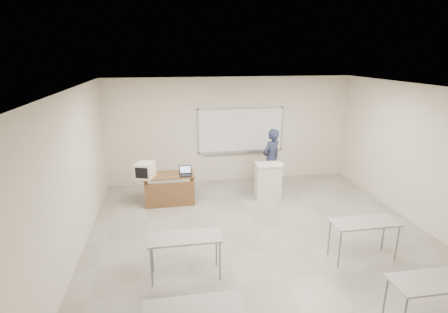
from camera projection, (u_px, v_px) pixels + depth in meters
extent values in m
cube|color=gray|center=(269.00, 251.00, 6.64)|extent=(7.00, 8.00, 0.01)
cube|color=white|center=(241.00, 130.00, 10.01)|extent=(2.40, 0.03, 1.20)
cube|color=#B7BABC|center=(241.00, 109.00, 9.83)|extent=(2.48, 0.04, 0.04)
cube|color=#B7BABC|center=(240.00, 151.00, 10.18)|extent=(2.48, 0.04, 0.04)
cube|color=#B7BABC|center=(198.00, 132.00, 9.81)|extent=(0.04, 0.04, 1.28)
cube|color=#B7BABC|center=(282.00, 129.00, 10.21)|extent=(0.04, 0.04, 1.28)
cube|color=#B7BABC|center=(241.00, 153.00, 10.15)|extent=(2.16, 0.07, 0.02)
cube|color=gray|center=(185.00, 238.00, 5.70)|extent=(1.20, 0.50, 0.03)
cylinder|color=slate|center=(151.00, 267.00, 5.53)|extent=(0.03, 0.03, 0.70)
cylinder|color=slate|center=(220.00, 261.00, 5.71)|extent=(0.03, 0.03, 0.70)
cylinder|color=slate|center=(152.00, 254.00, 5.91)|extent=(0.03, 0.03, 0.70)
cylinder|color=slate|center=(216.00, 248.00, 6.08)|extent=(0.03, 0.03, 0.70)
cube|color=gray|center=(365.00, 222.00, 6.22)|extent=(1.20, 0.50, 0.03)
cylinder|color=slate|center=(340.00, 249.00, 6.04)|extent=(0.03, 0.03, 0.70)
cylinder|color=slate|center=(397.00, 244.00, 6.22)|extent=(0.03, 0.03, 0.70)
cylinder|color=slate|center=(329.00, 238.00, 6.42)|extent=(0.03, 0.03, 0.70)
cylinder|color=slate|center=(384.00, 233.00, 6.60)|extent=(0.03, 0.03, 0.70)
cube|color=gray|center=(194.00, 310.00, 4.10)|extent=(1.20, 0.50, 0.03)
cube|color=gray|center=(435.00, 281.00, 4.61)|extent=(1.20, 0.50, 0.03)
cylinder|color=slate|center=(385.00, 299.00, 4.81)|extent=(0.03, 0.03, 0.70)
cube|color=brown|center=(169.00, 175.00, 8.60)|extent=(1.25, 0.63, 0.04)
cube|color=brown|center=(170.00, 195.00, 8.44)|extent=(1.19, 0.03, 0.63)
cylinder|color=#4B3612|center=(146.00, 195.00, 8.37)|extent=(0.06, 0.06, 0.71)
cylinder|color=#4B3612|center=(193.00, 192.00, 8.56)|extent=(0.06, 0.06, 0.71)
cylinder|color=#4B3612|center=(147.00, 187.00, 8.85)|extent=(0.06, 0.06, 0.71)
cylinder|color=#4B3612|center=(191.00, 184.00, 9.03)|extent=(0.06, 0.06, 0.71)
cube|color=beige|center=(268.00, 181.00, 8.99)|extent=(0.62, 0.44, 0.88)
cube|color=beige|center=(269.00, 164.00, 8.86)|extent=(0.66, 0.48, 0.04)
cube|color=beige|center=(145.00, 170.00, 8.36)|extent=(0.39, 0.41, 0.36)
cube|color=beige|center=(145.00, 173.00, 8.15)|extent=(0.40, 0.04, 0.38)
cube|color=black|center=(145.00, 173.00, 8.13)|extent=(0.31, 0.01, 0.26)
cube|color=black|center=(186.00, 175.00, 8.48)|extent=(0.30, 0.22, 0.02)
cube|color=black|center=(186.00, 175.00, 8.47)|extent=(0.25, 0.13, 0.01)
cube|color=black|center=(185.00, 169.00, 8.58)|extent=(0.30, 0.07, 0.20)
cube|color=#8496C3|center=(185.00, 169.00, 8.57)|extent=(0.25, 0.05, 0.16)
ellipsoid|color=#B0B3B8|center=(191.00, 172.00, 8.72)|extent=(0.11, 0.08, 0.04)
cube|color=beige|center=(276.00, 164.00, 8.76)|extent=(0.47, 0.26, 0.02)
imported|color=black|center=(271.00, 159.00, 9.49)|extent=(0.74, 0.67, 1.69)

